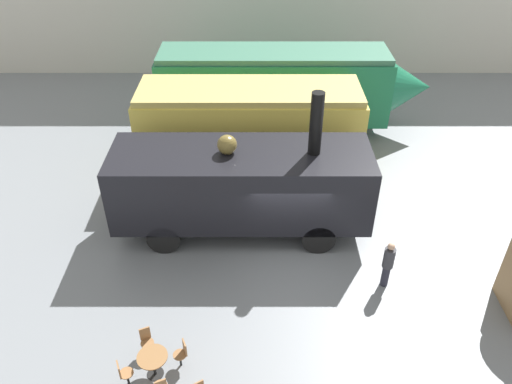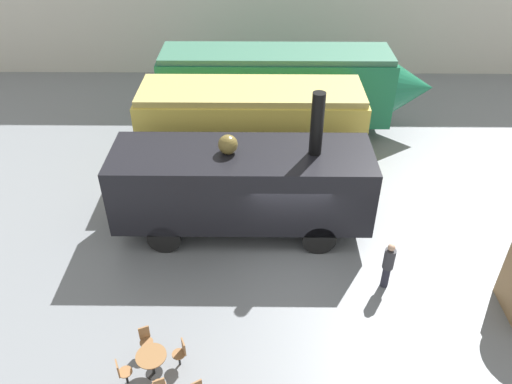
% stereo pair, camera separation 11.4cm
% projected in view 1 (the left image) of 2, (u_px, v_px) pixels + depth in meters
% --- Properties ---
extents(ground_plane, '(80.00, 80.00, 0.00)m').
position_uv_depth(ground_plane, '(288.00, 247.00, 17.08)').
color(ground_plane, gray).
extents(streamlined_locomotive, '(12.28, 2.61, 3.86)m').
position_uv_depth(streamlined_locomotive, '(291.00, 85.00, 22.60)').
color(streamlined_locomotive, '#196B47').
rests_on(streamlined_locomotive, ground_plane).
extents(passenger_coach_vintage, '(8.68, 2.85, 3.70)m').
position_uv_depth(passenger_coach_vintage, '(251.00, 122.00, 19.73)').
color(passenger_coach_vintage, '#E0C64C').
rests_on(passenger_coach_vintage, ground_plane).
extents(steam_locomotive, '(8.60, 2.74, 5.24)m').
position_uv_depth(steam_locomotive, '(242.00, 183.00, 16.79)').
color(steam_locomotive, black).
rests_on(steam_locomotive, ground_plane).
extents(cafe_table_mid, '(0.79, 0.79, 0.74)m').
position_uv_depth(cafe_table_mid, '(154.00, 361.00, 12.73)').
color(cafe_table_mid, black).
rests_on(cafe_table_mid, ground_plane).
extents(cafe_chair_4, '(0.40, 0.38, 0.87)m').
position_uv_depth(cafe_chair_4, '(183.00, 352.00, 13.00)').
color(cafe_chair_4, black).
rests_on(cafe_chair_4, ground_plane).
extents(cafe_chair_5, '(0.38, 0.40, 0.87)m').
position_uv_depth(cafe_chair_5, '(147.00, 339.00, 13.33)').
color(cafe_chair_5, black).
rests_on(cafe_chair_5, ground_plane).
extents(cafe_chair_6, '(0.40, 0.38, 0.87)m').
position_uv_depth(cafe_chair_6, '(124.00, 372.00, 12.51)').
color(cafe_chair_6, black).
rests_on(cafe_chair_6, ground_plane).
extents(visitor_person, '(0.34, 0.34, 1.69)m').
position_uv_depth(visitor_person, '(389.00, 263.00, 15.12)').
color(visitor_person, '#262633').
rests_on(visitor_person, ground_plane).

